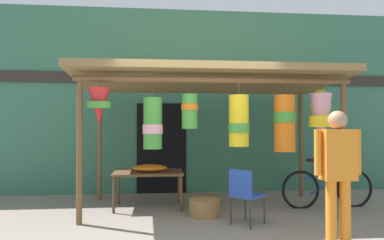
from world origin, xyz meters
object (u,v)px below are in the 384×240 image
at_px(folding_chair, 245,192).
at_px(vendor_in_orange, 338,167).
at_px(flower_heap_on_table, 151,168).
at_px(wicker_basket_spare, 207,201).
at_px(parked_bicycle, 327,188).
at_px(display_table, 148,175).
at_px(wicker_basket_by_table, 204,208).

relative_size(folding_chair, vendor_in_orange, 0.50).
bearing_deg(flower_heap_on_table, folding_chair, -40.44).
height_order(wicker_basket_spare, parked_bicycle, parked_bicycle).
distance_m(display_table, wicker_basket_spare, 1.19).
relative_size(flower_heap_on_table, wicker_basket_by_table, 1.23).
xyz_separation_m(display_table, flower_heap_on_table, (0.04, -0.03, 0.13)).
xyz_separation_m(wicker_basket_by_table, parked_bicycle, (2.32, 0.37, 0.21)).
relative_size(display_table, wicker_basket_by_table, 2.45).
height_order(folding_chair, vendor_in_orange, vendor_in_orange).
distance_m(flower_heap_on_table, wicker_basket_by_table, 1.26).
height_order(wicker_basket_by_table, wicker_basket_spare, wicker_basket_by_table).
relative_size(flower_heap_on_table, vendor_in_orange, 0.37).
bearing_deg(flower_heap_on_table, parked_bicycle, -4.82).
xyz_separation_m(parked_bicycle, vendor_in_orange, (-0.89, -1.98, 0.64)).
xyz_separation_m(display_table, wicker_basket_by_table, (0.95, -0.67, -0.46)).
bearing_deg(parked_bicycle, flower_heap_on_table, 175.18).
relative_size(display_table, vendor_in_orange, 0.75).
distance_m(display_table, wicker_basket_by_table, 1.25).
xyz_separation_m(flower_heap_on_table, wicker_basket_by_table, (0.91, -0.64, -0.59)).
distance_m(display_table, flower_heap_on_table, 0.14).
bearing_deg(flower_heap_on_table, display_table, 142.39).
height_order(display_table, parked_bicycle, parked_bicycle).
distance_m(display_table, folding_chair, 1.94).
relative_size(flower_heap_on_table, wicker_basket_spare, 1.36).
distance_m(display_table, parked_bicycle, 3.29).
height_order(flower_heap_on_table, folding_chair, folding_chair).
distance_m(flower_heap_on_table, parked_bicycle, 3.26).
xyz_separation_m(flower_heap_on_table, vendor_in_orange, (2.34, -2.25, 0.27)).
bearing_deg(folding_chair, flower_heap_on_table, 139.56).
bearing_deg(wicker_basket_by_table, folding_chair, -47.69).
bearing_deg(wicker_basket_spare, folding_chair, -71.43).
bearing_deg(display_table, flower_heap_on_table, -37.61).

